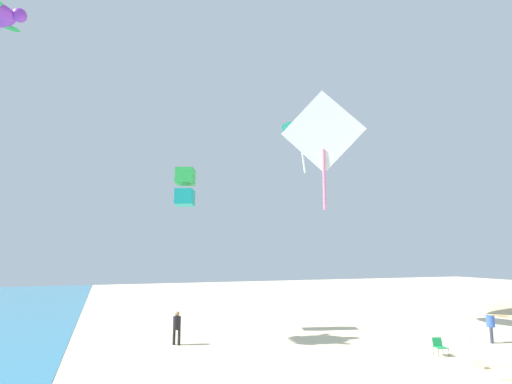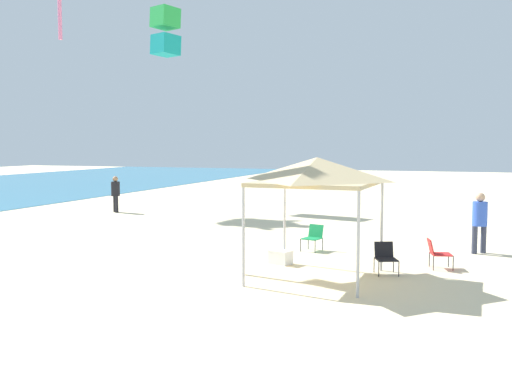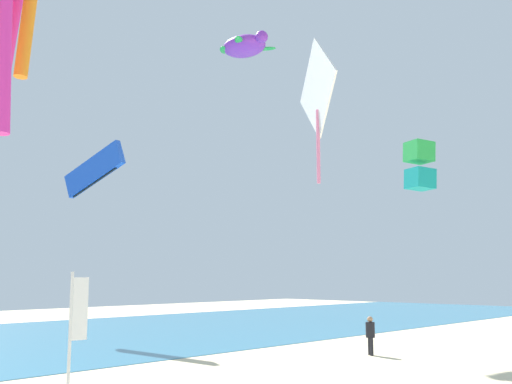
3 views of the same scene
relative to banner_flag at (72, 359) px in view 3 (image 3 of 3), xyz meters
name	(u,v)px [view 3 (image 3 of 3)]	position (x,y,z in m)	size (l,w,h in m)	color
banner_flag	(72,359)	(0.00, 0.00, 0.00)	(0.36, 0.06, 3.78)	silver
person_beachcomber	(370,332)	(19.06, 6.22, -1.22)	(0.43, 0.43, 1.80)	black
kite_diamond_white	(317,93)	(9.77, 2.02, 7.46)	(1.92, 2.96, 4.96)	white
kite_parafoil_blue	(94,171)	(14.39, 23.41, 8.03)	(1.13, 5.47, 3.27)	blue
kite_turtle_purple	(245,46)	(22.06, 17.54, 16.89)	(3.60, 4.09, 1.21)	purple
kite_box_green	(420,165)	(22.76, 5.32, 7.18)	(1.60, 1.57, 2.57)	green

